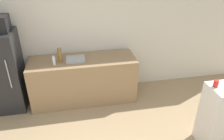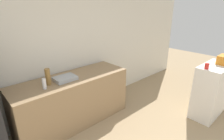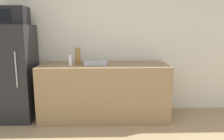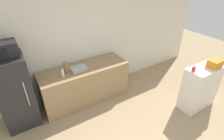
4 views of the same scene
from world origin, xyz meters
name	(u,v)px [view 2 (image 2 of 4)]	position (x,y,z in m)	size (l,w,h in m)	color
wall_back	(55,52)	(0.00, 2.78, 1.30)	(8.00, 0.06, 2.60)	silver
counter	(73,100)	(0.05, 2.36, 0.45)	(2.07, 0.71, 0.91)	#937551
sink_basin	(65,78)	(-0.08, 2.33, 0.94)	(0.36, 0.27, 0.06)	#9EA3A8
bottle_tall	(48,77)	(-0.36, 2.34, 1.04)	(0.08, 0.08, 0.27)	olive
bottle_short	(44,84)	(-0.47, 2.23, 0.99)	(0.06, 0.06, 0.17)	silver
shelf_cabinet	(211,90)	(2.18, 0.74, 0.53)	(0.88, 0.42, 1.05)	white
jar	(207,66)	(1.82, 0.79, 1.10)	(0.07, 0.07, 0.10)	red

